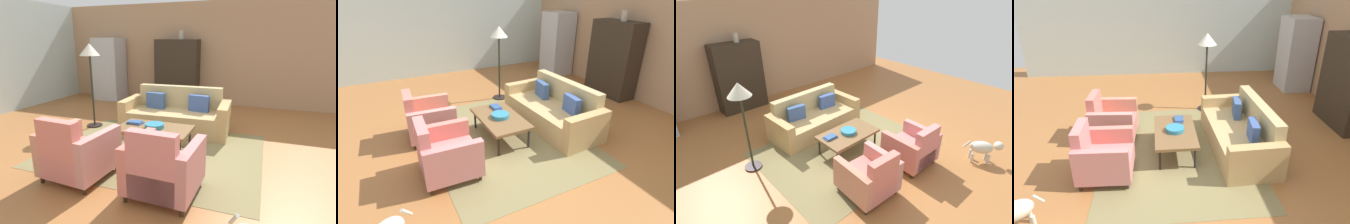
% 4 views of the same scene
% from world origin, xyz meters
% --- Properties ---
extents(ground_plane, '(11.53, 11.53, 0.00)m').
position_xyz_m(ground_plane, '(0.00, 0.00, 0.00)').
color(ground_plane, '#A56837').
extents(wall_back, '(9.61, 0.12, 2.80)m').
position_xyz_m(wall_back, '(0.00, 3.92, 1.40)').
color(wall_back, tan).
rests_on(wall_back, ground).
extents(wall_left, '(0.12, 7.85, 2.80)m').
position_xyz_m(wall_left, '(-4.81, 0.00, 1.40)').
color(wall_left, silver).
rests_on(wall_left, ground).
extents(area_rug, '(3.40, 2.60, 0.01)m').
position_xyz_m(area_rug, '(-0.34, 0.18, 0.00)').
color(area_rug, olive).
rests_on(area_rug, ground).
extents(couch, '(2.14, 0.99, 0.86)m').
position_xyz_m(couch, '(-0.34, 1.32, 0.29)').
color(couch, tan).
rests_on(couch, ground).
extents(coffee_table, '(1.20, 0.70, 0.41)m').
position_xyz_m(coffee_table, '(-0.34, 0.13, 0.38)').
color(coffee_table, black).
rests_on(coffee_table, ground).
extents(armchair_left, '(0.85, 0.85, 0.88)m').
position_xyz_m(armchair_left, '(-0.94, -1.03, 0.34)').
color(armchair_left, '#392411').
rests_on(armchair_left, ground).
extents(armchair_right, '(0.82, 0.82, 0.88)m').
position_xyz_m(armchair_right, '(0.26, -1.03, 0.34)').
color(armchair_right, '#3B1D21').
rests_on(armchair_right, ground).
extents(fruit_bowl, '(0.31, 0.31, 0.07)m').
position_xyz_m(fruit_bowl, '(-0.32, 0.13, 0.45)').
color(fruit_bowl, teal).
rests_on(fruit_bowl, coffee_table).
extents(book_stack, '(0.29, 0.19, 0.04)m').
position_xyz_m(book_stack, '(-0.72, 0.23, 0.43)').
color(book_stack, '#34538F').
rests_on(book_stack, coffee_table).
extents(cabinet, '(1.20, 0.51, 1.80)m').
position_xyz_m(cabinet, '(-1.07, 3.58, 0.90)').
color(cabinet, '#2F251A').
rests_on(cabinet, ground).
extents(vase_tall, '(0.14, 0.14, 0.23)m').
position_xyz_m(vase_tall, '(-0.97, 3.57, 1.91)').
color(vase_tall, '#B3A694').
rests_on(vase_tall, cabinet).
extents(refrigerator, '(0.80, 0.73, 1.85)m').
position_xyz_m(refrigerator, '(-3.21, 3.47, 0.93)').
color(refrigerator, '#B7BABF').
rests_on(refrigerator, ground).
extents(floor_lamp, '(0.40, 0.40, 1.72)m').
position_xyz_m(floor_lamp, '(-2.06, 0.94, 1.44)').
color(floor_lamp, black).
rests_on(floor_lamp, ground).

